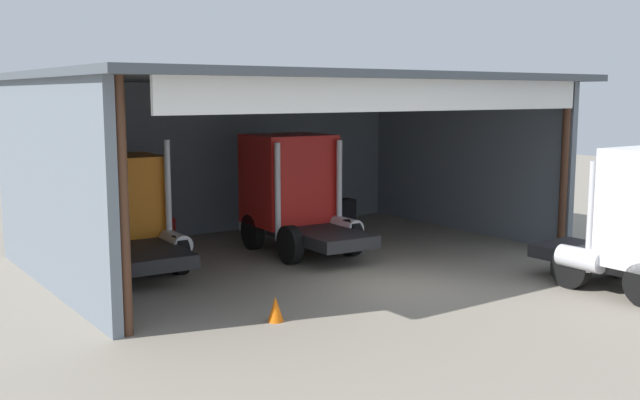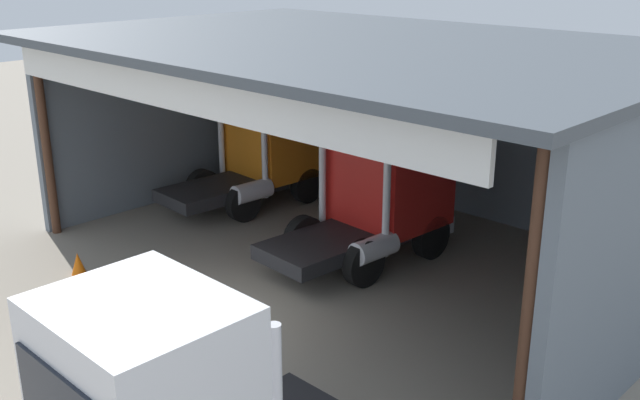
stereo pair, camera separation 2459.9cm
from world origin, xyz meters
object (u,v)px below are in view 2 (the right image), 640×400
at_px(tool_cart, 572,248).
at_px(traffic_cone, 78,264).
at_px(truck_orange_left_bay, 265,149).
at_px(truck_red_center_bay, 382,183).
at_px(oil_drum, 375,186).

distance_m(tool_cart, traffic_cone, 12.10).
distance_m(truck_orange_left_bay, traffic_cone, 7.07).
relative_size(truck_orange_left_bay, truck_red_center_bay, 1.00).
bearing_deg(oil_drum, truck_orange_left_bay, -134.10).
xyz_separation_m(tool_cart, traffic_cone, (-8.40, -8.71, -0.22)).
relative_size(oil_drum, tool_cart, 0.85).
xyz_separation_m(truck_red_center_bay, oil_drum, (-2.92, 3.28, -1.49)).
height_order(truck_red_center_bay, tool_cart, truck_red_center_bay).
xyz_separation_m(oil_drum, traffic_cone, (-1.55, -9.34, -0.15)).
distance_m(truck_orange_left_bay, truck_red_center_bay, 5.37).
height_order(oil_drum, tool_cart, tool_cart).
bearing_deg(truck_orange_left_bay, oil_drum, 49.04).
distance_m(truck_orange_left_bay, tool_cart, 9.48).
relative_size(truck_red_center_bay, traffic_cone, 9.25).
relative_size(truck_orange_left_bay, tool_cart, 5.18).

